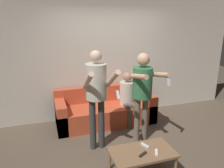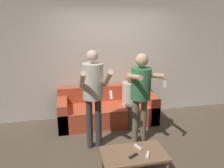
# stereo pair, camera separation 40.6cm
# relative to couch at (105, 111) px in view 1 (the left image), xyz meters

# --- Properties ---
(ground_plane) EXTENTS (14.00, 14.00, 0.00)m
(ground_plane) POSITION_rel_couch_xyz_m (0.19, -1.14, -0.27)
(ground_plane) COLOR brown
(wall_back) EXTENTS (6.40, 0.06, 2.70)m
(wall_back) POSITION_rel_couch_xyz_m (0.19, 0.43, 1.08)
(wall_back) COLOR beige
(wall_back) RESTS_ON ground_plane
(couch) EXTENTS (2.12, 0.80, 0.76)m
(couch) POSITION_rel_couch_xyz_m (0.00, 0.00, 0.00)
(couch) COLOR #C64C2D
(couch) RESTS_ON ground_plane
(person_standing_left) EXTENTS (0.46, 0.75, 1.74)m
(person_standing_left) POSITION_rel_couch_xyz_m (-0.42, -0.96, 0.83)
(person_standing_left) COLOR #383838
(person_standing_left) RESTS_ON ground_plane
(person_standing_right) EXTENTS (0.47, 0.72, 1.66)m
(person_standing_right) POSITION_rel_couch_xyz_m (0.42, -0.96, 0.78)
(person_standing_right) COLOR #6B6051
(person_standing_right) RESTS_ON ground_plane
(person_seated) EXTENTS (0.33, 0.54, 1.12)m
(person_seated) POSITION_rel_couch_xyz_m (0.47, -0.15, 0.35)
(person_seated) COLOR brown
(person_seated) RESTS_ON ground_plane
(coffee_table) EXTENTS (0.93, 0.54, 0.36)m
(coffee_table) POSITION_rel_couch_xyz_m (0.04, -1.80, 0.06)
(coffee_table) COLOR #846042
(coffee_table) RESTS_ON ground_plane
(remote_near) EXTENTS (0.10, 0.15, 0.02)m
(remote_near) POSITION_rel_couch_xyz_m (0.21, -1.90, 0.11)
(remote_near) COLOR white
(remote_near) RESTS_ON coffee_table
(remote_mid) EXTENTS (0.15, 0.10, 0.02)m
(remote_mid) POSITION_rel_couch_xyz_m (0.01, -1.88, 0.11)
(remote_mid) COLOR black
(remote_mid) RESTS_ON coffee_table
(remote_far) EXTENTS (0.09, 0.15, 0.02)m
(remote_far) POSITION_rel_couch_xyz_m (0.14, -1.68, 0.11)
(remote_far) COLOR white
(remote_far) RESTS_ON coffee_table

